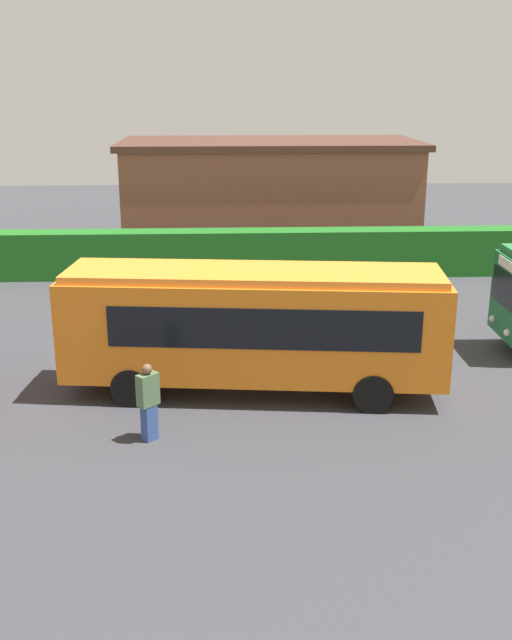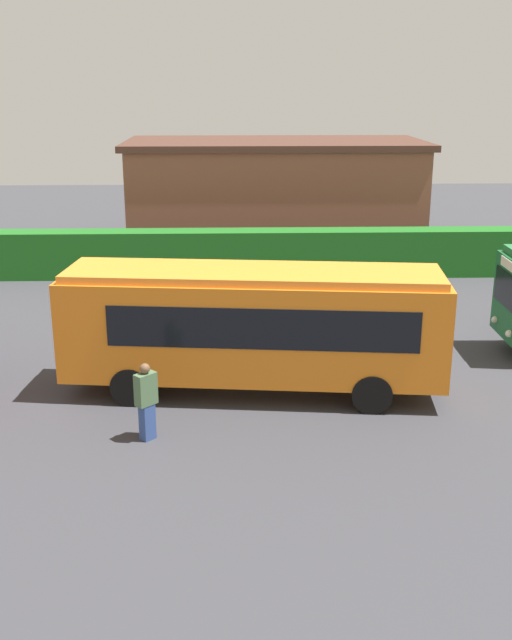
# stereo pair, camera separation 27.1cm
# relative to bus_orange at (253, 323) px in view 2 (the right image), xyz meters

# --- Properties ---
(ground_plane) EXTENTS (80.81, 80.81, 0.00)m
(ground_plane) POSITION_rel_bus_orange_xyz_m (1.71, 1.32, -1.90)
(ground_plane) COLOR #38383D
(bus_orange) EXTENTS (10.00, 3.36, 3.31)m
(bus_orange) POSITION_rel_bus_orange_xyz_m (0.00, 0.00, 0.00)
(bus_orange) COLOR orange
(bus_orange) RESTS_ON ground_plane
(person_center) EXTENTS (0.53, 0.53, 1.84)m
(person_center) POSITION_rel_bus_orange_xyz_m (-2.48, -2.66, -0.93)
(person_center) COLOR #334C8C
(person_center) RESTS_ON ground_plane
(hedge_row) EXTENTS (52.40, 1.27, 1.93)m
(hedge_row) POSITION_rel_bus_orange_xyz_m (1.71, 12.44, -0.93)
(hedge_row) COLOR #1D631D
(hedge_row) RESTS_ON ground_plane
(depot_building) EXTENTS (14.35, 6.93, 5.09)m
(depot_building) POSITION_rel_bus_orange_xyz_m (1.57, 18.85, 0.66)
(depot_building) COLOR brown
(depot_building) RESTS_ON ground_plane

